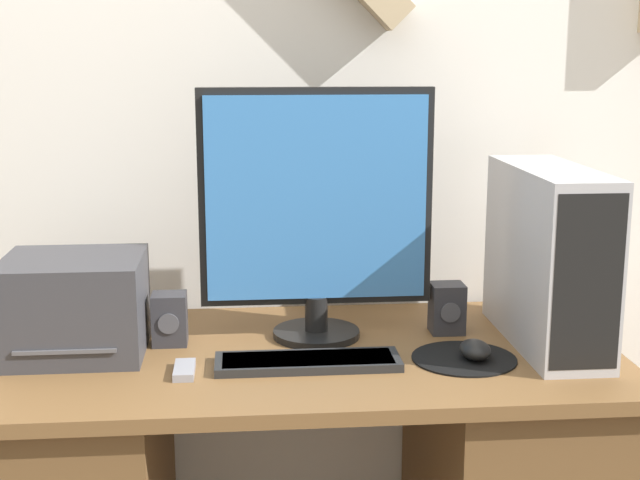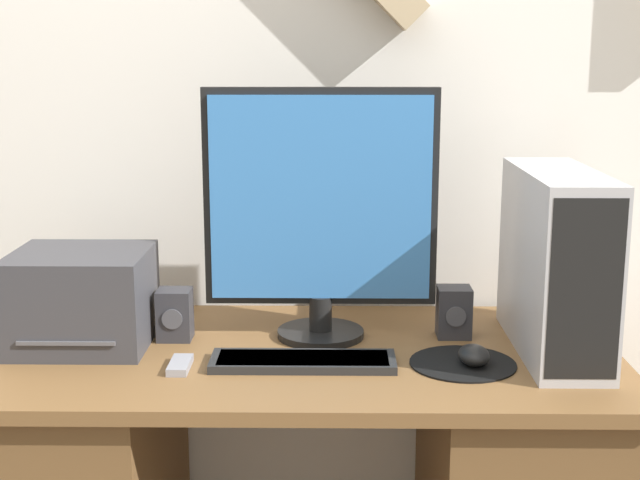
{
  "view_description": "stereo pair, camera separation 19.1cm",
  "coord_description": "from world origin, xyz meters",
  "px_view_note": "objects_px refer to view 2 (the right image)",
  "views": [
    {
      "loc": [
        -0.11,
        -1.51,
        1.37
      ],
      "look_at": [
        0.05,
        0.34,
        0.96
      ],
      "focal_mm": 50.0,
      "sensor_mm": 36.0,
      "label": 1
    },
    {
      "loc": [
        0.08,
        -1.52,
        1.37
      ],
      "look_at": [
        0.05,
        0.34,
        0.96
      ],
      "focal_mm": 50.0,
      "sensor_mm": 36.0,
      "label": 2
    }
  ],
  "objects_px": {
    "monitor": "(321,208)",
    "remote_control": "(180,365)",
    "speaker_left": "(175,315)",
    "speaker_right": "(454,312)",
    "mouse": "(474,355)",
    "printer": "(82,299)",
    "keyboard": "(303,361)",
    "computer_tower": "(556,262)"
  },
  "relations": [
    {
      "from": "monitor",
      "to": "remote_control",
      "type": "bearing_deg",
      "value": -142.98
    },
    {
      "from": "speaker_left",
      "to": "speaker_right",
      "type": "height_order",
      "value": "same"
    },
    {
      "from": "speaker_right",
      "to": "mouse",
      "type": "bearing_deg",
      "value": -85.07
    },
    {
      "from": "mouse",
      "to": "printer",
      "type": "height_order",
      "value": "printer"
    },
    {
      "from": "mouse",
      "to": "monitor",
      "type": "bearing_deg",
      "value": 149.25
    },
    {
      "from": "keyboard",
      "to": "speaker_right",
      "type": "relative_size",
      "value": 3.32
    },
    {
      "from": "mouse",
      "to": "remote_control",
      "type": "bearing_deg",
      "value": -177.59
    },
    {
      "from": "mouse",
      "to": "speaker_left",
      "type": "xyz_separation_m",
      "value": [
        -0.65,
        0.17,
        0.03
      ]
    },
    {
      "from": "computer_tower",
      "to": "speaker_right",
      "type": "bearing_deg",
      "value": 155.76
    },
    {
      "from": "mouse",
      "to": "speaker_left",
      "type": "distance_m",
      "value": 0.68
    },
    {
      "from": "speaker_left",
      "to": "remote_control",
      "type": "relative_size",
      "value": 1.16
    },
    {
      "from": "speaker_left",
      "to": "speaker_right",
      "type": "distance_m",
      "value": 0.64
    },
    {
      "from": "keyboard",
      "to": "computer_tower",
      "type": "height_order",
      "value": "computer_tower"
    },
    {
      "from": "keyboard",
      "to": "monitor",
      "type": "bearing_deg",
      "value": 80.08
    },
    {
      "from": "speaker_left",
      "to": "remote_control",
      "type": "distance_m",
      "value": 0.2
    },
    {
      "from": "mouse",
      "to": "speaker_left",
      "type": "height_order",
      "value": "speaker_left"
    },
    {
      "from": "speaker_right",
      "to": "computer_tower",
      "type": "bearing_deg",
      "value": -24.24
    },
    {
      "from": "keyboard",
      "to": "printer",
      "type": "height_order",
      "value": "printer"
    },
    {
      "from": "monitor",
      "to": "keyboard",
      "type": "xyz_separation_m",
      "value": [
        -0.03,
        -0.2,
        -0.29
      ]
    },
    {
      "from": "monitor",
      "to": "printer",
      "type": "bearing_deg",
      "value": -172.96
    },
    {
      "from": "computer_tower",
      "to": "mouse",
      "type": "bearing_deg",
      "value": -151.2
    },
    {
      "from": "monitor",
      "to": "mouse",
      "type": "height_order",
      "value": "monitor"
    },
    {
      "from": "computer_tower",
      "to": "printer",
      "type": "distance_m",
      "value": 1.04
    },
    {
      "from": "keyboard",
      "to": "speaker_left",
      "type": "bearing_deg",
      "value": 150.21
    },
    {
      "from": "printer",
      "to": "mouse",
      "type": "bearing_deg",
      "value": -8.45
    },
    {
      "from": "printer",
      "to": "speaker_right",
      "type": "relative_size",
      "value": 2.54
    },
    {
      "from": "mouse",
      "to": "remote_control",
      "type": "distance_m",
      "value": 0.61
    },
    {
      "from": "keyboard",
      "to": "mouse",
      "type": "height_order",
      "value": "mouse"
    },
    {
      "from": "monitor",
      "to": "keyboard",
      "type": "relative_size",
      "value": 1.47
    },
    {
      "from": "printer",
      "to": "speaker_left",
      "type": "height_order",
      "value": "printer"
    },
    {
      "from": "keyboard",
      "to": "mouse",
      "type": "relative_size",
      "value": 4.25
    },
    {
      "from": "computer_tower",
      "to": "printer",
      "type": "height_order",
      "value": "computer_tower"
    },
    {
      "from": "computer_tower",
      "to": "remote_control",
      "type": "distance_m",
      "value": 0.83
    },
    {
      "from": "printer",
      "to": "speaker_left",
      "type": "distance_m",
      "value": 0.21
    },
    {
      "from": "printer",
      "to": "speaker_left",
      "type": "xyz_separation_m",
      "value": [
        0.2,
        0.04,
        -0.05
      ]
    },
    {
      "from": "keyboard",
      "to": "speaker_left",
      "type": "relative_size",
      "value": 3.32
    },
    {
      "from": "mouse",
      "to": "printer",
      "type": "bearing_deg",
      "value": 171.55
    },
    {
      "from": "printer",
      "to": "monitor",
      "type": "bearing_deg",
      "value": 7.04
    },
    {
      "from": "speaker_left",
      "to": "monitor",
      "type": "bearing_deg",
      "value": 4.35
    },
    {
      "from": "mouse",
      "to": "speaker_right",
      "type": "relative_size",
      "value": 0.78
    },
    {
      "from": "monitor",
      "to": "speaker_left",
      "type": "height_order",
      "value": "monitor"
    },
    {
      "from": "remote_control",
      "to": "speaker_right",
      "type": "bearing_deg",
      "value": 20.31
    }
  ]
}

